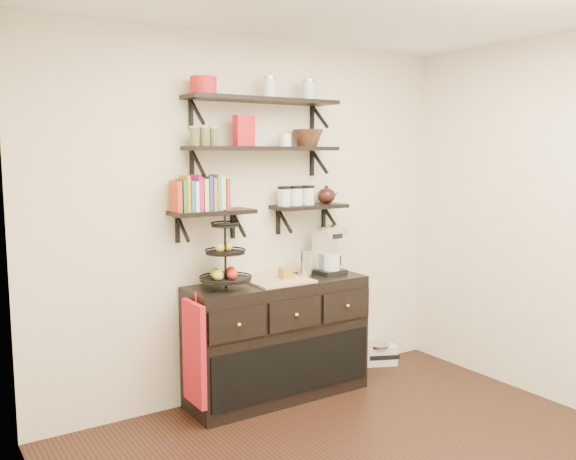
# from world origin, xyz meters

# --- Properties ---
(back_wall) EXTENTS (3.50, 0.02, 2.70)m
(back_wall) POSITION_xyz_m (0.00, 1.75, 1.35)
(back_wall) COLOR beige
(back_wall) RESTS_ON ground
(left_wall) EXTENTS (0.02, 3.50, 2.70)m
(left_wall) POSITION_xyz_m (-1.75, 0.00, 1.35)
(left_wall) COLOR beige
(left_wall) RESTS_ON ground
(shelf_top) EXTENTS (1.20, 0.27, 0.23)m
(shelf_top) POSITION_xyz_m (0.00, 1.62, 2.23)
(shelf_top) COLOR black
(shelf_top) RESTS_ON back_wall
(shelf_mid) EXTENTS (1.20, 0.27, 0.23)m
(shelf_mid) POSITION_xyz_m (0.00, 1.62, 1.88)
(shelf_mid) COLOR black
(shelf_mid) RESTS_ON back_wall
(shelf_low_left) EXTENTS (0.60, 0.25, 0.23)m
(shelf_low_left) POSITION_xyz_m (-0.42, 1.63, 1.43)
(shelf_low_left) COLOR black
(shelf_low_left) RESTS_ON back_wall
(shelf_low_right) EXTENTS (0.60, 0.25, 0.23)m
(shelf_low_right) POSITION_xyz_m (0.42, 1.63, 1.43)
(shelf_low_right) COLOR black
(shelf_low_right) RESTS_ON back_wall
(cookbooks) EXTENTS (0.43, 0.15, 0.26)m
(cookbooks) POSITION_xyz_m (-0.47, 1.63, 1.57)
(cookbooks) COLOR red
(cookbooks) RESTS_ON shelf_low_left
(glass_canisters) EXTENTS (0.32, 0.10, 0.13)m
(glass_canisters) POSITION_xyz_m (0.30, 1.63, 1.51)
(glass_canisters) COLOR silver
(glass_canisters) RESTS_ON shelf_low_right
(sideboard) EXTENTS (1.40, 0.50, 0.92)m
(sideboard) POSITION_xyz_m (0.06, 1.51, 0.45)
(sideboard) COLOR black
(sideboard) RESTS_ON floor
(fruit_stand) EXTENTS (0.36, 0.36, 0.53)m
(fruit_stand) POSITION_xyz_m (-0.37, 1.52, 1.08)
(fruit_stand) COLOR black
(fruit_stand) RESTS_ON sideboard
(candle) EXTENTS (0.08, 0.08, 0.08)m
(candle) POSITION_xyz_m (0.13, 1.51, 0.96)
(candle) COLOR olive
(candle) RESTS_ON sideboard
(coffee_maker) EXTENTS (0.22, 0.21, 0.39)m
(coffee_maker) POSITION_xyz_m (0.54, 1.54, 1.08)
(coffee_maker) COLOR black
(coffee_maker) RESTS_ON sideboard
(thermal_carafe) EXTENTS (0.11, 0.11, 0.22)m
(thermal_carafe) POSITION_xyz_m (0.30, 1.49, 1.01)
(thermal_carafe) COLOR silver
(thermal_carafe) RESTS_ON sideboard
(apron) EXTENTS (0.04, 0.30, 0.71)m
(apron) POSITION_xyz_m (-0.67, 1.41, 0.51)
(apron) COLOR red
(apron) RESTS_ON sideboard
(radio) EXTENTS (0.35, 0.28, 0.19)m
(radio) POSITION_xyz_m (1.18, 1.64, 0.09)
(radio) COLOR silver
(radio) RESTS_ON floor
(recipe_box) EXTENTS (0.17, 0.09, 0.22)m
(recipe_box) POSITION_xyz_m (-0.16, 1.61, 2.01)
(recipe_box) COLOR red
(recipe_box) RESTS_ON shelf_mid
(walnut_bowl) EXTENTS (0.24, 0.24, 0.13)m
(walnut_bowl) POSITION_xyz_m (0.39, 1.61, 1.96)
(walnut_bowl) COLOR black
(walnut_bowl) RESTS_ON shelf_mid
(ramekins) EXTENTS (0.09, 0.09, 0.10)m
(ramekins) POSITION_xyz_m (0.19, 1.61, 1.95)
(ramekins) COLOR white
(ramekins) RESTS_ON shelf_mid
(teapot) EXTENTS (0.21, 0.16, 0.15)m
(teapot) POSITION_xyz_m (0.59, 1.63, 1.52)
(teapot) COLOR black
(teapot) RESTS_ON shelf_low_right
(red_pot) EXTENTS (0.18, 0.18, 0.12)m
(red_pot) POSITION_xyz_m (-0.48, 1.61, 2.31)
(red_pot) COLOR red
(red_pot) RESTS_ON shelf_top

